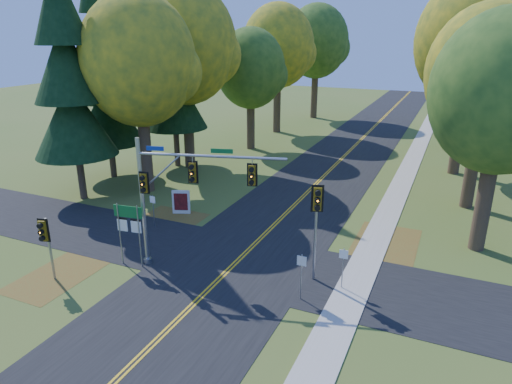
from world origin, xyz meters
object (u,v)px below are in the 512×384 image
at_px(traffic_mast, 176,187).
at_px(east_signal_pole, 317,209).
at_px(info_kiosk, 181,202).
at_px(route_sign_cluster, 129,223).

distance_m(traffic_mast, east_signal_pole, 6.86).
xyz_separation_m(east_signal_pole, info_kiosk, (-10.64, 4.79, -2.96)).
height_order(east_signal_pole, info_kiosk, east_signal_pole).
bearing_deg(east_signal_pole, traffic_mast, 171.64).
distance_m(route_sign_cluster, info_kiosk, 7.38).
relative_size(route_sign_cluster, info_kiosk, 2.08).
bearing_deg(info_kiosk, traffic_mast, -78.42).
xyz_separation_m(traffic_mast, route_sign_cluster, (-2.37, -0.91, -1.94)).
height_order(traffic_mast, info_kiosk, traffic_mast).
xyz_separation_m(traffic_mast, info_kiosk, (-3.93, 6.13, -3.51)).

